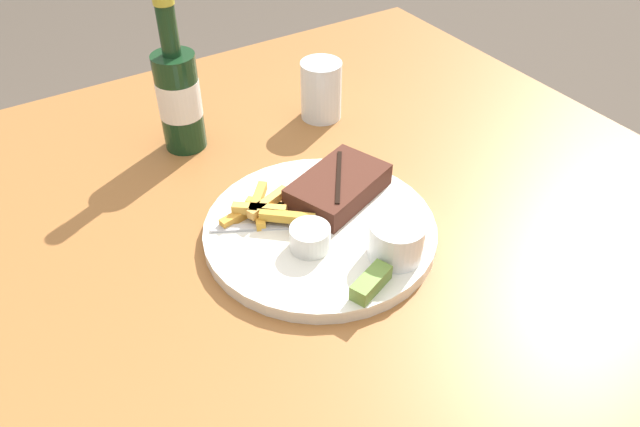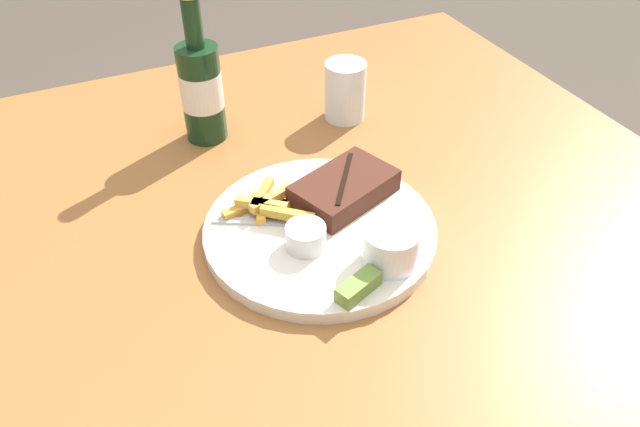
% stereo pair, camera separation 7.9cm
% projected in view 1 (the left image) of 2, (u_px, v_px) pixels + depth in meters
% --- Properties ---
extents(dining_table, '(1.14, 1.14, 0.73)m').
position_uv_depth(dining_table, '(320.00, 278.00, 0.87)').
color(dining_table, '#935B2D').
rests_on(dining_table, ground_plane).
extents(dinner_plate, '(0.30, 0.30, 0.02)m').
position_uv_depth(dinner_plate, '(320.00, 231.00, 0.81)').
color(dinner_plate, silver).
rests_on(dinner_plate, dining_table).
extents(steak_portion, '(0.16, 0.13, 0.03)m').
position_uv_depth(steak_portion, '(338.00, 186.00, 0.85)').
color(steak_portion, '#472319').
rests_on(steak_portion, dinner_plate).
extents(fries_pile, '(0.12, 0.11, 0.02)m').
position_uv_depth(fries_pile, '(266.00, 208.00, 0.82)').
color(fries_pile, gold).
rests_on(fries_pile, dinner_plate).
extents(coleslaw_cup, '(0.07, 0.07, 0.05)m').
position_uv_depth(coleslaw_cup, '(397.00, 238.00, 0.75)').
color(coleslaw_cup, white).
rests_on(coleslaw_cup, dinner_plate).
extents(dipping_sauce_cup, '(0.05, 0.05, 0.03)m').
position_uv_depth(dipping_sauce_cup, '(310.00, 237.00, 0.77)').
color(dipping_sauce_cup, silver).
rests_on(dipping_sauce_cup, dinner_plate).
extents(pickle_spear, '(0.06, 0.04, 0.02)m').
position_uv_depth(pickle_spear, '(371.00, 283.00, 0.72)').
color(pickle_spear, olive).
rests_on(pickle_spear, dinner_plate).
extents(fork_utensil, '(0.12, 0.07, 0.00)m').
position_uv_depth(fork_utensil, '(258.00, 227.00, 0.80)').
color(fork_utensil, '#B7B7BC').
rests_on(fork_utensil, dinner_plate).
extents(beer_bottle, '(0.07, 0.07, 0.25)m').
position_uv_depth(beer_bottle, '(179.00, 95.00, 0.93)').
color(beer_bottle, '#143319').
rests_on(beer_bottle, dining_table).
extents(drinking_glass, '(0.07, 0.07, 0.10)m').
position_uv_depth(drinking_glass, '(321.00, 90.00, 1.02)').
color(drinking_glass, silver).
rests_on(drinking_glass, dining_table).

